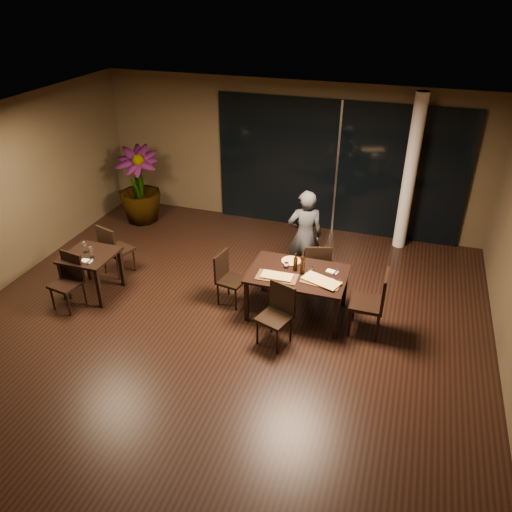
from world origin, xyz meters
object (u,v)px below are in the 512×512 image
object	(u,v)px
chair_side_far	(113,248)
potted_plant	(139,185)
chair_main_near	(278,311)
chair_main_right	(374,300)
chair_side_near	(69,278)
main_table	(298,277)
chair_main_left	(227,275)
bottle_b	(303,265)
diner	(305,235)
bottle_c	(303,261)
bottle_a	(296,262)
side_table	(90,261)
chair_main_far	(317,266)

from	to	relation	value
chair_side_far	potted_plant	world-z (taller)	potted_plant
chair_side_far	potted_plant	bearing A→B (deg)	-54.55
chair_main_near	chair_side_far	xyz separation A→B (m)	(-3.27, 0.88, 0.03)
chair_main_right	chair_side_near	distance (m)	4.79
main_table	potted_plant	xyz separation A→B (m)	(-4.06, 2.28, 0.14)
chair_main_left	bottle_b	xyz separation A→B (m)	(1.22, 0.03, 0.41)
main_table	chair_side_near	world-z (taller)	chair_side_near
chair_main_near	chair_side_near	world-z (taller)	chair_main_near
chair_main_left	potted_plant	distance (m)	3.72
main_table	chair_main_near	bearing A→B (deg)	-97.88
chair_main_near	chair_side_near	xyz separation A→B (m)	(-3.43, -0.17, -0.00)
chair_main_right	potted_plant	bearing A→B (deg)	-114.57
diner	bottle_c	world-z (taller)	diner
diner	potted_plant	world-z (taller)	diner
chair_main_left	bottle_a	distance (m)	1.18
chair_main_left	bottle_c	xyz separation A→B (m)	(1.19, 0.16, 0.40)
bottle_a	bottle_c	bearing A→B (deg)	39.49
chair_side_far	bottle_a	size ratio (longest dim) A/B	3.23
side_table	chair_main_right	distance (m)	4.60
main_table	chair_main_far	xyz separation A→B (m)	(0.17, 0.68, -0.15)
chair_main_right	diner	world-z (taller)	diner
diner	bottle_a	world-z (taller)	diner
bottle_b	potted_plant	bearing A→B (deg)	151.06
potted_plant	bottle_c	xyz separation A→B (m)	(4.09, -2.14, 0.08)
chair_side_near	chair_main_far	bearing A→B (deg)	33.15
chair_main_far	chair_main_right	world-z (taller)	chair_main_right
chair_side_near	potted_plant	size ratio (longest dim) A/B	0.57
chair_main_far	bottle_b	world-z (taller)	bottle_b
bottle_b	bottle_c	size ratio (longest dim) A/B	1.05
chair_main_left	chair_main_right	bearing A→B (deg)	-82.58
chair_main_right	chair_main_far	bearing A→B (deg)	-128.15
side_table	chair_main_right	bearing A→B (deg)	4.65
chair_main_near	chair_main_right	size ratio (longest dim) A/B	0.88
chair_side_far	bottle_c	size ratio (longest dim) A/B	3.40
main_table	chair_main_near	world-z (taller)	chair_main_near
main_table	chair_main_near	size ratio (longest dim) A/B	1.61
diner	bottle_c	distance (m)	0.99
main_table	potted_plant	distance (m)	4.65
chair_main_near	chair_side_far	size ratio (longest dim) A/B	0.95
chair_main_near	chair_main_left	world-z (taller)	chair_main_near
bottle_a	bottle_b	bearing A→B (deg)	-24.51
side_table	chair_main_left	size ratio (longest dim) A/B	0.90
side_table	bottle_c	distance (m)	3.50
side_table	bottle_b	bearing A→B (deg)	8.20
main_table	diner	size ratio (longest dim) A/B	0.91
chair_main_near	potted_plant	size ratio (longest dim) A/B	0.57
potted_plant	chair_main_right	bearing A→B (deg)	-24.63
bottle_c	diner	bearing A→B (deg)	101.10
bottle_c	main_table	bearing A→B (deg)	-105.12
side_table	diner	world-z (taller)	diner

